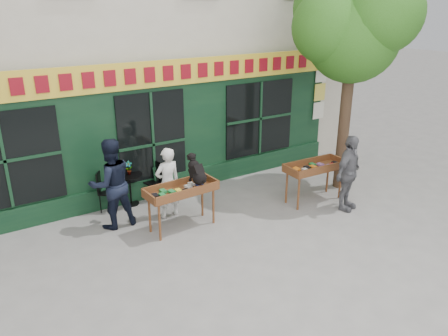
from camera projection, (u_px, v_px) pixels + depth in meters
The scene contains 13 objects.
ground at pixel (203, 234), 9.06m from camera, with size 80.00×80.00×0.00m, color slate.
street_tree at pixel (354, 22), 10.11m from camera, with size 3.05×2.90×5.60m.
book_cart_center at pixel (181, 192), 9.07m from camera, with size 1.53×0.69×0.99m.
dog at pixel (197, 168), 9.04m from camera, with size 0.34×0.60×0.60m, color black, non-canonical shape.
woman at pixel (168, 183), 9.58m from camera, with size 0.59×0.38×1.61m, color white.
book_cart_right at pixel (315, 169), 10.36m from camera, with size 1.53×0.69×0.99m.
man_right at pixel (348, 173), 9.90m from camera, with size 1.04×0.43×1.77m, color #5D5D62.
bistro_table at pixel (130, 183), 10.24m from camera, with size 0.60×0.60×0.76m.
bistro_chair_left at pixel (103, 188), 9.94m from camera, with size 0.50×0.50×0.95m.
bistro_chair_right at pixel (154, 177), 10.58m from camera, with size 0.43×0.43×0.95m.
potted_plant at pixel (129, 168), 10.11m from camera, with size 0.17×0.12×0.32m, color gray.
man_left at pixel (111, 184), 9.09m from camera, with size 0.95×0.74×1.95m, color black.
chalkboard at pixel (165, 181), 10.74m from camera, with size 0.58×0.27×0.79m.
Camera 1 is at (-3.99, -6.95, 4.47)m, focal length 35.00 mm.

